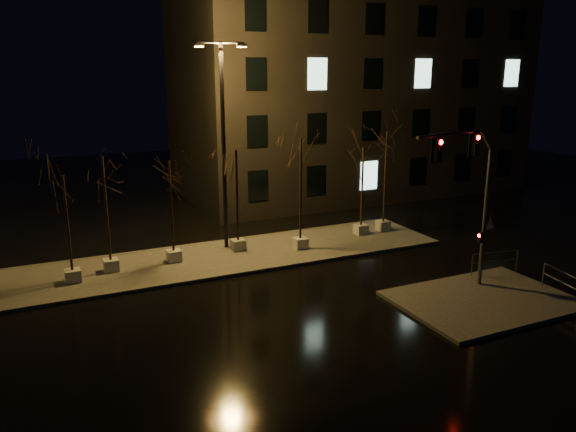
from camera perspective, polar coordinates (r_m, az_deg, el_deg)
ground at (r=22.89m, az=-0.93°, el=-8.72°), size 90.00×90.00×0.00m
median at (r=28.08m, az=-5.98°, el=-4.12°), size 22.00×5.00×0.15m
sidewalk_corner at (r=24.20m, az=19.27°, el=-8.07°), size 7.00×5.00×0.15m
building at (r=43.52m, az=6.30°, el=12.53°), size 25.00×12.00×15.00m
tree_0 at (r=25.26m, az=-21.72°, el=1.53°), size 1.80×1.80×4.81m
tree_1 at (r=25.97m, az=-18.18°, el=3.26°), size 1.80×1.80×5.44m
tree_2 at (r=26.62m, az=-11.90°, el=3.22°), size 1.80×1.80×5.00m
tree_3 at (r=27.82m, az=-5.26°, el=4.36°), size 1.80×1.80×5.25m
tree_4 at (r=27.94m, az=1.30°, el=5.37°), size 1.80×1.80×5.82m
tree_5 at (r=30.80m, az=7.62°, el=4.96°), size 1.80×1.80×5.01m
tree_6 at (r=31.66m, az=9.95°, el=6.20°), size 1.80×1.80×5.78m
traffic_signal_mast at (r=23.57m, az=18.24°, el=2.81°), size 5.37×1.27×6.69m
streetlight_main at (r=28.11m, az=-6.60°, el=8.37°), size 2.52×0.97×10.21m
guard_rail_a at (r=26.95m, az=20.29°, el=-4.15°), size 2.33×0.46×1.02m
guard_rail_b at (r=25.39m, az=26.06°, el=-5.87°), size 0.46×2.18×1.05m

